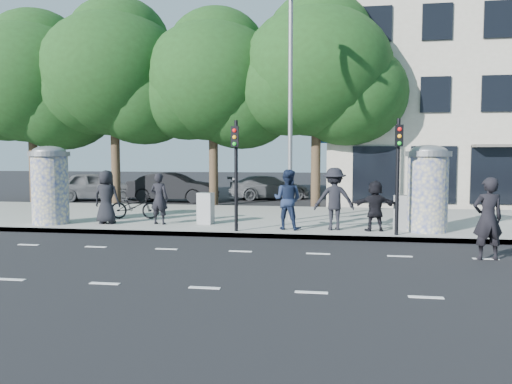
% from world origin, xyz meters
% --- Properties ---
extents(ground, '(120.00, 120.00, 0.00)m').
position_xyz_m(ground, '(0.00, 0.00, 0.00)').
color(ground, black).
rests_on(ground, ground).
extents(sidewalk, '(40.00, 8.00, 0.15)m').
position_xyz_m(sidewalk, '(0.00, 7.50, 0.07)').
color(sidewalk, gray).
rests_on(sidewalk, ground).
extents(curb, '(40.00, 0.10, 0.16)m').
position_xyz_m(curb, '(0.00, 3.55, 0.07)').
color(curb, slate).
rests_on(curb, ground).
extents(lane_dash_near, '(32.00, 0.12, 0.01)m').
position_xyz_m(lane_dash_near, '(0.00, -2.20, 0.00)').
color(lane_dash_near, silver).
rests_on(lane_dash_near, ground).
extents(lane_dash_far, '(32.00, 0.12, 0.01)m').
position_xyz_m(lane_dash_far, '(0.00, 1.40, 0.00)').
color(lane_dash_far, silver).
rests_on(lane_dash_far, ground).
extents(ad_column_left, '(1.36, 1.36, 2.65)m').
position_xyz_m(ad_column_left, '(-7.20, 4.50, 1.54)').
color(ad_column_left, beige).
rests_on(ad_column_left, sidewalk).
extents(ad_column_right, '(1.36, 1.36, 2.65)m').
position_xyz_m(ad_column_right, '(5.20, 4.70, 1.54)').
color(ad_column_right, beige).
rests_on(ad_column_right, sidewalk).
extents(traffic_pole_near, '(0.22, 0.31, 3.40)m').
position_xyz_m(traffic_pole_near, '(-0.60, 3.79, 2.23)').
color(traffic_pole_near, black).
rests_on(traffic_pole_near, sidewalk).
extents(traffic_pole_far, '(0.22, 0.31, 3.40)m').
position_xyz_m(traffic_pole_far, '(4.20, 3.79, 2.23)').
color(traffic_pole_far, black).
rests_on(traffic_pole_far, sidewalk).
extents(street_lamp, '(0.25, 0.93, 8.00)m').
position_xyz_m(street_lamp, '(0.80, 6.63, 4.79)').
color(street_lamp, slate).
rests_on(street_lamp, sidewalk).
extents(tree_far_left, '(7.20, 7.20, 9.26)m').
position_xyz_m(tree_far_left, '(-13.00, 12.50, 6.19)').
color(tree_far_left, '#38281C').
rests_on(tree_far_left, ground).
extents(tree_mid_left, '(7.20, 7.20, 9.57)m').
position_xyz_m(tree_mid_left, '(-8.50, 12.50, 6.50)').
color(tree_mid_left, '#38281C').
rests_on(tree_mid_left, ground).
extents(tree_near_left, '(6.80, 6.80, 8.97)m').
position_xyz_m(tree_near_left, '(-3.50, 12.70, 6.06)').
color(tree_near_left, '#38281C').
rests_on(tree_near_left, ground).
extents(tree_center, '(7.00, 7.00, 9.30)m').
position_xyz_m(tree_center, '(1.50, 12.30, 6.31)').
color(tree_center, '#38281C').
rests_on(tree_center, ground).
extents(building, '(20.30, 15.85, 12.00)m').
position_xyz_m(building, '(12.00, 19.99, 5.99)').
color(building, '#ABA38F').
rests_on(building, ground).
extents(ped_a, '(0.91, 0.60, 1.83)m').
position_xyz_m(ped_a, '(-5.29, 4.76, 1.07)').
color(ped_a, black).
rests_on(ped_a, sidewalk).
extents(ped_b, '(0.68, 0.49, 1.74)m').
position_xyz_m(ped_b, '(-3.48, 4.94, 1.02)').
color(ped_b, black).
rests_on(ped_b, sidewalk).
extents(ped_c, '(1.07, 0.93, 1.89)m').
position_xyz_m(ped_c, '(0.93, 4.47, 1.10)').
color(ped_c, '#19243F').
rests_on(ped_c, sidewalk).
extents(ped_d, '(1.34, 0.87, 1.95)m').
position_xyz_m(ped_d, '(2.38, 4.59, 1.13)').
color(ped_d, black).
rests_on(ped_d, sidewalk).
extents(ped_f, '(1.52, 0.77, 1.57)m').
position_xyz_m(ped_f, '(3.62, 4.54, 0.93)').
color(ped_f, black).
rests_on(ped_f, sidewalk).
extents(man_road, '(0.79, 0.58, 1.97)m').
position_xyz_m(man_road, '(6.00, 1.35, 0.99)').
color(man_road, black).
rests_on(man_road, ground).
extents(bicycle, '(0.83, 1.85, 0.94)m').
position_xyz_m(bicycle, '(-4.89, 6.18, 0.62)').
color(bicycle, black).
rests_on(bicycle, sidewalk).
extents(cabinet_left, '(0.56, 0.45, 1.07)m').
position_xyz_m(cabinet_left, '(-1.94, 5.25, 0.68)').
color(cabinet_left, gray).
rests_on(cabinet_left, sidewalk).
extents(cabinet_right, '(0.62, 0.54, 1.09)m').
position_xyz_m(cabinet_right, '(4.53, 4.96, 0.69)').
color(cabinet_right, slate).
rests_on(cabinet_right, sidewalk).
extents(car_left, '(3.15, 4.97, 1.58)m').
position_xyz_m(car_left, '(-10.51, 14.46, 0.79)').
color(car_left, '#5A5D62').
rests_on(car_left, ground).
extents(car_mid, '(1.67, 4.69, 1.54)m').
position_xyz_m(car_mid, '(-6.13, 14.34, 0.77)').
color(car_mid, black).
rests_on(car_mid, ground).
extents(car_right, '(3.47, 4.93, 1.33)m').
position_xyz_m(car_right, '(-1.27, 16.70, 0.66)').
color(car_right, slate).
rests_on(car_right, ground).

